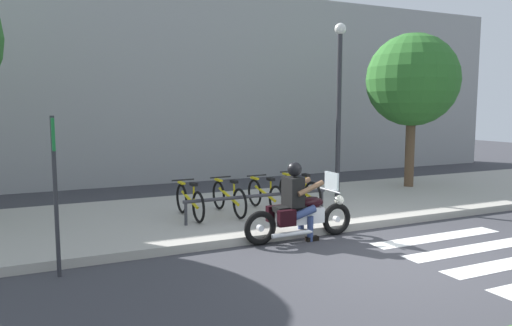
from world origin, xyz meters
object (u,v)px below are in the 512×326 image
at_px(bicycle_0, 190,201).
at_px(tree_near_rack, 412,80).
at_px(street_sign, 54,167).
at_px(bicycle_3, 299,191).
at_px(motorcycle, 301,215).
at_px(rider, 297,196).
at_px(bike_rack, 258,198).
at_px(bicycle_1, 229,198).
at_px(bicycle_2, 265,195).
at_px(street_lamp, 339,96).

xyz_separation_m(bicycle_0, tree_near_rack, (6.83, 1.19, 2.62)).
bearing_deg(street_sign, tree_near_rack, 19.32).
bearing_deg(bicycle_3, motorcycle, -119.37).
xyz_separation_m(bicycle_3, tree_near_rack, (4.28, 1.19, 2.61)).
relative_size(motorcycle, bicycle_3, 1.28).
bearing_deg(street_sign, bicycle_3, 22.35).
relative_size(rider, bike_rack, 0.45).
xyz_separation_m(motorcycle, bicycle_1, (-0.63, 1.89, 0.04)).
distance_m(bicycle_2, street_lamp, 3.35).
relative_size(rider, bicycle_3, 0.83).
distance_m(rider, bicycle_3, 2.23).
xyz_separation_m(bicycle_3, bike_rack, (-1.27, -0.55, 0.05)).
bearing_deg(bike_rack, street_lamp, 25.25).
bearing_deg(rider, bike_rack, 95.59).
height_order(motorcycle, bicycle_0, motorcycle).
height_order(bicycle_2, street_lamp, street_lamp).
bearing_deg(bike_rack, bicycle_2, 52.55).
relative_size(bicycle_0, tree_near_rack, 0.36).
distance_m(rider, street_lamp, 4.24).
xyz_separation_m(bicycle_1, bike_rack, (0.43, -0.55, 0.07)).
xyz_separation_m(bicycle_1, street_sign, (-3.44, -2.11, 1.07)).
xyz_separation_m(bicycle_0, street_sign, (-2.59, -2.11, 1.07)).
distance_m(bike_rack, street_lamp, 3.79).
bearing_deg(bicycle_3, bicycle_0, 180.00).
distance_m(motorcycle, street_sign, 4.23).
xyz_separation_m(motorcycle, bike_rack, (-0.21, 1.34, 0.11)).
height_order(bicycle_3, tree_near_rack, tree_near_rack).
height_order(motorcycle, bicycle_1, motorcycle).
bearing_deg(bicycle_0, rider, -53.35).
relative_size(motorcycle, bicycle_0, 1.38).
bearing_deg(motorcycle, bicycle_0, 128.11).
bearing_deg(street_lamp, bicycle_3, -153.36).
bearing_deg(bike_rack, bicycle_0, 156.50).
bearing_deg(bicycle_1, motorcycle, -71.46).
bearing_deg(rider, bicycle_2, 81.15).
height_order(bicycle_0, bike_rack, bicycle_0).
bearing_deg(rider, tree_near_rack, 29.58).
distance_m(motorcycle, rider, 0.37).
xyz_separation_m(rider, bicycle_2, (0.29, 1.89, -0.32)).
distance_m(rider, bicycle_1, 1.99).
height_order(bicycle_0, bicycle_2, bicycle_0).
bearing_deg(tree_near_rack, rider, -150.42).
bearing_deg(bicycle_3, bicycle_1, 179.98).
bearing_deg(street_sign, bike_rack, 21.96).
height_order(bicycle_0, tree_near_rack, tree_near_rack).
distance_m(motorcycle, bike_rack, 1.36).
height_order(rider, bicycle_1, rider).
distance_m(street_lamp, street_sign, 7.39).
bearing_deg(bicycle_3, bicycle_2, 179.97).
height_order(rider, bicycle_2, rider).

